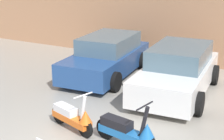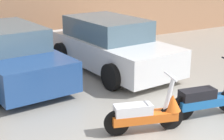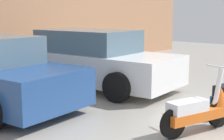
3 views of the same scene
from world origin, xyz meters
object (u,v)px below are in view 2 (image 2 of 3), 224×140
scooter_front_left (148,113)px  car_rear_left (9,55)px  scooter_front_right (210,97)px  car_rear_center (111,45)px

scooter_front_left → car_rear_left: bearing=125.8°
scooter_front_right → car_rear_left: 4.91m
car_rear_left → scooter_front_right: bearing=29.9°
scooter_front_left → car_rear_center: (1.32, 3.54, 0.32)m
scooter_front_left → scooter_front_right: 1.44m
scooter_front_left → scooter_front_right: (1.44, -0.06, 0.03)m
scooter_front_left → car_rear_left: 4.20m
scooter_front_right → car_rear_center: 3.62m
car_rear_left → car_rear_center: size_ratio=0.98×
scooter_front_right → car_rear_left: car_rear_left is taller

